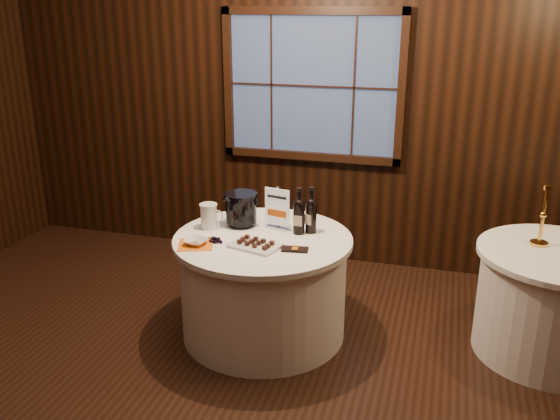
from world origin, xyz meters
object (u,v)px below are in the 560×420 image
(ice_bucket, at_px, (241,209))
(port_bottle_left, at_px, (299,214))
(chocolate_plate, at_px, (255,244))
(main_table, at_px, (263,285))
(chocolate_box, at_px, (295,249))
(sign_stand, at_px, (278,215))
(grape_bunch, at_px, (216,240))
(brass_candlestick, at_px, (542,224))
(glass_pitcher, at_px, (209,216))
(port_bottle_right, at_px, (311,213))
(side_table, at_px, (552,303))
(cracker_bowl, at_px, (196,242))

(ice_bucket, bearing_deg, port_bottle_left, -4.90)
(chocolate_plate, bearing_deg, port_bottle_left, 55.95)
(main_table, height_order, chocolate_box, chocolate_box)
(sign_stand, bearing_deg, grape_bunch, -120.16)
(port_bottle_left, xyz_separation_m, brass_candlestick, (1.64, 0.25, 0.01))
(port_bottle_left, xyz_separation_m, glass_pitcher, (-0.66, -0.08, -0.05))
(port_bottle_right, bearing_deg, grape_bunch, -125.21)
(main_table, distance_m, sign_stand, 0.53)
(side_table, xyz_separation_m, port_bottle_left, (-1.77, -0.16, 0.53))
(port_bottle_left, height_order, grape_bunch, port_bottle_left)
(glass_pitcher, xyz_separation_m, brass_candlestick, (2.31, 0.34, 0.06))
(main_table, relative_size, glass_pitcher, 6.83)
(chocolate_box, distance_m, glass_pitcher, 0.76)
(grape_bunch, relative_size, brass_candlestick, 0.37)
(main_table, relative_size, chocolate_box, 7.12)
(ice_bucket, distance_m, cracker_bowl, 0.49)
(port_bottle_right, height_order, grape_bunch, port_bottle_right)
(main_table, relative_size, ice_bucket, 5.09)
(port_bottle_left, height_order, chocolate_box, port_bottle_left)
(grape_bunch, bearing_deg, chocolate_box, 1.24)
(glass_pitcher, bearing_deg, port_bottle_left, -5.27)
(sign_stand, bearing_deg, port_bottle_right, 11.09)
(side_table, bearing_deg, main_table, -171.47)
(ice_bucket, bearing_deg, side_table, 3.04)
(chocolate_plate, bearing_deg, sign_stand, 82.66)
(chocolate_plate, relative_size, grape_bunch, 2.38)
(side_table, bearing_deg, cracker_bowl, -166.80)
(cracker_bowl, distance_m, brass_candlestick, 2.37)
(glass_pitcher, bearing_deg, chocolate_box, -30.07)
(ice_bucket, distance_m, brass_candlestick, 2.11)
(side_table, xyz_separation_m, ice_bucket, (-2.23, -0.12, 0.51))
(port_bottle_left, bearing_deg, grape_bunch, -150.18)
(glass_pitcher, height_order, cracker_bowl, glass_pitcher)
(glass_pitcher, distance_m, brass_candlestick, 2.33)
(side_table, bearing_deg, chocolate_box, -164.79)
(side_table, bearing_deg, sign_stand, -176.87)
(port_bottle_right, relative_size, grape_bunch, 2.14)
(chocolate_box, bearing_deg, grape_bunch, 173.57)
(grape_bunch, height_order, cracker_bowl, cracker_bowl)
(cracker_bowl, bearing_deg, side_table, 13.20)
(port_bottle_left, height_order, ice_bucket, port_bottle_left)
(sign_stand, distance_m, port_bottle_left, 0.18)
(glass_pitcher, bearing_deg, grape_bunch, -70.28)
(main_table, bearing_deg, glass_pitcher, 172.14)
(sign_stand, height_order, chocolate_plate, sign_stand)
(main_table, bearing_deg, brass_candlestick, 11.98)
(port_bottle_right, relative_size, brass_candlestick, 0.79)
(glass_pitcher, bearing_deg, brass_candlestick, -4.08)
(side_table, xyz_separation_m, chocolate_plate, (-2.00, -0.49, 0.40))
(grape_bunch, distance_m, glass_pitcher, 0.29)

